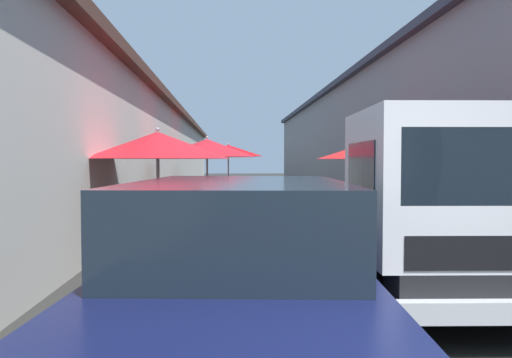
{
  "coord_description": "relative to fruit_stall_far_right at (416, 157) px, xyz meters",
  "views": [
    {
      "loc": [
        -1.85,
        1.36,
        1.6
      ],
      "look_at": [
        8.68,
        0.77,
        1.2
      ],
      "focal_mm": 33.81,
      "sensor_mm": 36.0,
      "label": 1
    }
  ],
  "objects": [
    {
      "name": "delivery_truck",
      "position": [
        -3.47,
        1.26,
        -0.62
      ],
      "size": [
        4.99,
        2.13,
        2.08
      ],
      "color": "black",
      "rests_on": "ground"
    },
    {
      "name": "fruit_stall_far_right",
      "position": [
        0.0,
        0.0,
        0.0
      ],
      "size": [
        2.11,
        2.11,
        2.24
      ],
      "color": "#9E9EA3",
      "rests_on": "ground"
    },
    {
      "name": "fruit_stall_far_left",
      "position": [
        4.57,
        3.99,
        0.11
      ],
      "size": [
        2.66,
        2.66,
        2.27
      ],
      "color": "#9E9EA3",
      "rests_on": "ground"
    },
    {
      "name": "building_left_whitewash",
      "position": [
        8.96,
        9.06,
        0.26
      ],
      "size": [
        49.8,
        7.5,
        3.83
      ],
      "color": "beige",
      "rests_on": "ground"
    },
    {
      "name": "fruit_stall_near_right",
      "position": [
        -0.28,
        4.64,
        -0.0
      ],
      "size": [
        2.48,
        2.48,
        2.17
      ],
      "color": "#9E9EA3",
      "rests_on": "ground"
    },
    {
      "name": "hatchback_car",
      "position": [
        -5.14,
        3.34,
        -0.92
      ],
      "size": [
        4.03,
        2.17,
        1.45
      ],
      "color": "#0F1438",
      "rests_on": "ground"
    },
    {
      "name": "parked_scooter",
      "position": [
        1.62,
        0.57,
        -1.21
      ],
      "size": [
        1.69,
        0.35,
        1.14
      ],
      "color": "black",
      "rests_on": "ground"
    },
    {
      "name": "vendor_by_crates",
      "position": [
        2.25,
        -0.26,
        -0.77
      ],
      "size": [
        0.25,
        0.63,
        1.56
      ],
      "color": "navy",
      "rests_on": "ground"
    },
    {
      "name": "fruit_stall_mid_lane",
      "position": [
        10.91,
        3.44,
        0.17
      ],
      "size": [
        2.83,
        2.83,
        2.31
      ],
      "color": "#9E9EA3",
      "rests_on": "ground"
    },
    {
      "name": "building_right_concrete",
      "position": [
        8.96,
        -4.95,
        0.92
      ],
      "size": [
        49.8,
        7.5,
        5.15
      ],
      "color": "gray",
      "rests_on": "ground"
    },
    {
      "name": "fruit_stall_near_left",
      "position": [
        3.98,
        -0.25,
        0.05
      ],
      "size": [
        2.71,
        2.71,
        2.15
      ],
      "color": "#9E9EA3",
      "rests_on": "ground"
    },
    {
      "name": "ground",
      "position": [
        6.71,
        2.06,
        -1.66
      ],
      "size": [
        90.0,
        90.0,
        0.0
      ],
      "primitive_type": "plane",
      "color": "#282826"
    }
  ]
}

